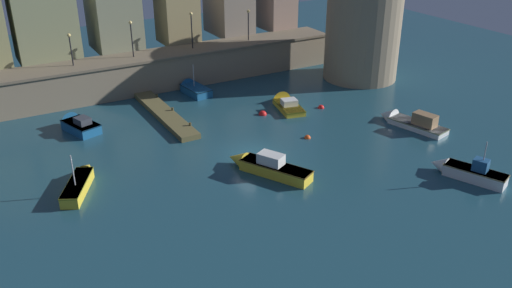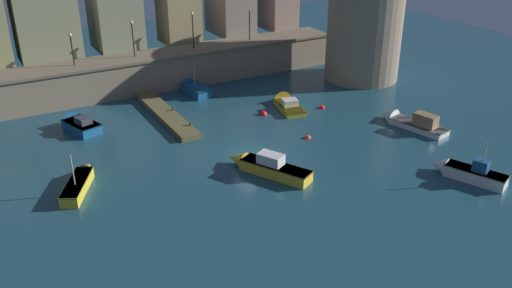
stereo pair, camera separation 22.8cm
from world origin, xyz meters
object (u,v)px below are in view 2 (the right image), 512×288
Objects in this scene: mooring_buoy_1 at (263,115)px; quay_lamp_3 at (250,20)px; moored_boat_0 at (193,88)px; moored_boat_1 at (266,166)px; moored_boat_6 at (286,103)px; mooring_buoy_2 at (308,138)px; fortress_tower at (365,23)px; moored_boat_5 at (80,181)px; moored_boat_3 at (467,172)px; moored_boat_4 at (409,121)px; moored_boat_2 at (78,124)px; quay_lamp_0 at (71,44)px; quay_lamp_1 at (132,33)px; quay_lamp_2 at (193,25)px; mooring_buoy_0 at (322,108)px.

quay_lamp_3 is at bearing 66.63° from mooring_buoy_1.
moored_boat_0 is 17.94m from moored_boat_1.
moored_boat_6 is 10.02× the size of mooring_buoy_2.
moored_boat_5 is at bearing -163.97° from fortress_tower.
moored_boat_3 reaches higher than moored_boat_4.
moored_boat_2 is at bearing 178.16° from fortress_tower.
quay_lamp_0 is 20.22m from moored_boat_6.
quay_lamp_1 is 6.20m from quay_lamp_2.
quay_lamp_1 is at bearing 115.01° from mooring_buoy_2.
moored_boat_1 is (8.10, -21.10, -4.92)m from quay_lamp_0.
moored_boat_6 is 2.98m from mooring_buoy_1.
quay_lamp_2 is at bearing 15.87° from moored_boat_4.
moored_boat_5 is 22.93m from mooring_buoy_0.
quay_lamp_0 is at bearing 36.05° from moored_boat_4.
quay_lamp_2 is at bearing 0.00° from quay_lamp_1.
moored_boat_4 is (-4.67, -12.12, -5.37)m from fortress_tower.
quay_lamp_1 reaches higher than mooring_buoy_0.
fortress_tower reaches higher than moored_boat_6.
moored_boat_0 is 0.69× the size of moored_boat_4.
mooring_buoy_0 is at bearing -13.10° from mooring_buoy_1.
fortress_tower is 17.42m from quay_lamp_2.
moored_boat_0 is 14.92m from mooring_buoy_2.
moored_boat_4 is at bearing -61.22° from quay_lamp_2.
quay_lamp_2 is 5.09× the size of mooring_buoy_1.
fortress_tower is at bearing -83.12° from moored_boat_1.
moored_boat_6 is at bearing -120.57° from moored_boat_2.
moored_boat_1 is at bearing -82.54° from moored_boat_5.
quay_lamp_0 is at bearing 180.00° from quay_lamp_1.
fortress_tower reaches higher than moored_boat_3.
moored_boat_5 is at bearing -170.40° from mooring_buoy_0.
moored_boat_5 is at bearing 70.39° from moored_boat_4.
quay_lamp_0 is at bearing 164.25° from fortress_tower.
quay_lamp_3 is (-9.10, 7.76, -0.17)m from fortress_tower.
fortress_tower is 17.77m from mooring_buoy_2.
fortress_tower is 15.94× the size of mooring_buoy_1.
quay_lamp_1 is 0.66× the size of moored_boat_6.
quay_lamp_0 is 17.89m from moored_boat_5.
moored_boat_4 is 1.21× the size of moored_boat_6.
quay_lamp_2 is 18.80m from mooring_buoy_2.
quay_lamp_1 is at bearing 135.41° from mooring_buoy_0.
quay_lamp_0 is at bearing 145.53° from mooring_buoy_0.
moored_boat_5 is (-14.07, -13.45, 0.01)m from moored_boat_0.
moored_boat_3 is at bearing 147.81° from moored_boat_4.
mooring_buoy_0 is 5.59m from mooring_buoy_1.
moored_boat_6 reaches higher than mooring_buoy_2.
moored_boat_0 reaches higher than mooring_buoy_2.
quay_lamp_1 is 0.65× the size of moored_boat_5.
moored_boat_1 is 9.03× the size of mooring_buoy_1.
mooring_buoy_1 is at bearing -82.87° from quay_lamp_2.
fortress_tower is 12.92m from moored_boat_6.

